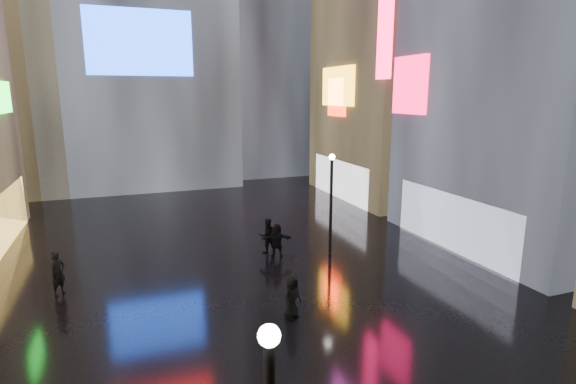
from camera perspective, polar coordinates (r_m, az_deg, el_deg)
ground at (r=23.20m, az=-6.97°, el=-8.14°), size 140.00×140.00×0.00m
building_right_far at (r=37.99m, az=14.20°, el=20.90°), size 10.28×12.00×28.00m
tower_flank_right at (r=50.00m, az=-4.23°, el=22.57°), size 12.00×12.00×34.00m
lamp_far at (r=22.60m, az=5.49°, el=-0.85°), size 0.30×0.30×5.20m
pedestrian_4 at (r=16.87m, az=0.49°, el=-13.17°), size 0.94×0.82×1.62m
pedestrian_5 at (r=22.75m, az=-1.41°, el=-6.16°), size 1.67×0.81×1.73m
pedestrian_6 at (r=20.82m, az=-27.18°, el=-9.19°), size 0.78×0.80×1.85m
pedestrian_7 at (r=23.33m, az=-2.63°, el=-5.57°), size 0.90×0.71×1.82m
umbrella_2 at (r=16.38m, az=0.50°, el=-9.29°), size 1.25×1.24×0.84m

